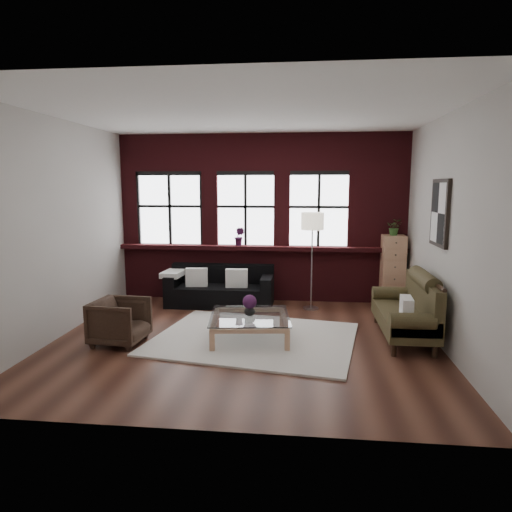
# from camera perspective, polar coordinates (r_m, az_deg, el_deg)

# --- Properties ---
(floor) EXTENTS (5.50, 5.50, 0.00)m
(floor) POSITION_cam_1_polar(r_m,az_deg,el_deg) (6.76, -1.41, -10.46)
(floor) COLOR #3D1F16
(floor) RESTS_ON ground
(ceiling) EXTENTS (5.50, 5.50, 0.00)m
(ceiling) POSITION_cam_1_polar(r_m,az_deg,el_deg) (6.45, -1.52, 17.47)
(ceiling) COLOR white
(ceiling) RESTS_ON ground
(wall_back) EXTENTS (5.50, 0.00, 5.50)m
(wall_back) POSITION_cam_1_polar(r_m,az_deg,el_deg) (8.88, 0.67, 4.75)
(wall_back) COLOR #B3AEA6
(wall_back) RESTS_ON ground
(wall_front) EXTENTS (5.50, 0.00, 5.50)m
(wall_front) POSITION_cam_1_polar(r_m,az_deg,el_deg) (3.96, -6.25, -0.38)
(wall_front) COLOR #B3AEA6
(wall_front) RESTS_ON ground
(wall_left) EXTENTS (0.00, 5.00, 5.00)m
(wall_left) POSITION_cam_1_polar(r_m,az_deg,el_deg) (7.30, -23.43, 3.14)
(wall_left) COLOR #B3AEA6
(wall_left) RESTS_ON ground
(wall_right) EXTENTS (0.00, 5.00, 5.00)m
(wall_right) POSITION_cam_1_polar(r_m,az_deg,el_deg) (6.63, 22.84, 2.68)
(wall_right) COLOR #B3AEA6
(wall_right) RESTS_ON ground
(brick_backwall) EXTENTS (5.50, 0.12, 3.20)m
(brick_backwall) POSITION_cam_1_polar(r_m,az_deg,el_deg) (8.82, 0.64, 4.73)
(brick_backwall) COLOR #471015
(brick_backwall) RESTS_ON floor
(sill_ledge) EXTENTS (5.50, 0.30, 0.08)m
(sill_ledge) POSITION_cam_1_polar(r_m,az_deg,el_deg) (8.79, 0.57, 1.04)
(sill_ledge) COLOR #471015
(sill_ledge) RESTS_ON brick_backwall
(window_left) EXTENTS (1.38, 0.10, 1.50)m
(window_left) POSITION_cam_1_polar(r_m,az_deg,el_deg) (9.17, -10.67, 5.67)
(window_left) COLOR black
(window_left) RESTS_ON brick_backwall
(window_mid) EXTENTS (1.38, 0.10, 1.50)m
(window_mid) POSITION_cam_1_polar(r_m,az_deg,el_deg) (8.86, -1.30, 5.71)
(window_mid) COLOR black
(window_mid) RESTS_ON brick_backwall
(window_right) EXTENTS (1.38, 0.10, 1.50)m
(window_right) POSITION_cam_1_polar(r_m,az_deg,el_deg) (8.79, 7.84, 5.61)
(window_right) COLOR black
(window_right) RESTS_ON brick_backwall
(wall_poster) EXTENTS (0.05, 0.74, 0.94)m
(wall_poster) POSITION_cam_1_polar(r_m,az_deg,el_deg) (6.89, 22.01, 5.02)
(wall_poster) COLOR black
(wall_poster) RESTS_ON wall_right
(shag_rug) EXTENTS (3.17, 2.68, 0.03)m
(shag_rug) POSITION_cam_1_polar(r_m,az_deg,el_deg) (6.78, -0.22, -10.26)
(shag_rug) COLOR beige
(shag_rug) RESTS_ON floor
(dark_sofa) EXTENTS (1.97, 0.80, 0.71)m
(dark_sofa) POSITION_cam_1_polar(r_m,az_deg,el_deg) (8.57, -4.50, -3.83)
(dark_sofa) COLOR black
(dark_sofa) RESTS_ON floor
(pillow_a) EXTENTS (0.41, 0.19, 0.34)m
(pillow_a) POSITION_cam_1_polar(r_m,az_deg,el_deg) (8.53, -7.43, -2.65)
(pillow_a) COLOR white
(pillow_a) RESTS_ON dark_sofa
(pillow_b) EXTENTS (0.41, 0.16, 0.34)m
(pillow_b) POSITION_cam_1_polar(r_m,az_deg,el_deg) (8.38, -2.44, -2.78)
(pillow_b) COLOR white
(pillow_b) RESTS_ON dark_sofa
(vintage_settee) EXTENTS (0.78, 1.75, 0.93)m
(vintage_settee) POSITION_cam_1_polar(r_m,az_deg,el_deg) (7.04, 17.97, -6.14)
(vintage_settee) COLOR #3A321B
(vintage_settee) RESTS_ON floor
(pillow_settee) EXTENTS (0.17, 0.39, 0.34)m
(pillow_settee) POSITION_cam_1_polar(r_m,az_deg,el_deg) (6.49, 18.28, -6.39)
(pillow_settee) COLOR white
(pillow_settee) RESTS_ON vintage_settee
(armchair) EXTENTS (0.76, 0.75, 0.64)m
(armchair) POSITION_cam_1_polar(r_m,az_deg,el_deg) (6.80, -16.64, -7.85)
(armchair) COLOR black
(armchair) RESTS_ON floor
(coffee_table) EXTENTS (1.26, 1.26, 0.38)m
(coffee_table) POSITION_cam_1_polar(r_m,az_deg,el_deg) (6.71, -0.79, -8.97)
(coffee_table) COLOR tan
(coffee_table) RESTS_ON shag_rug
(vase) EXTENTS (0.17, 0.17, 0.16)m
(vase) POSITION_cam_1_polar(r_m,az_deg,el_deg) (6.63, -0.80, -6.76)
(vase) COLOR #B2B2B2
(vase) RESTS_ON coffee_table
(flowers) EXTENTS (0.20, 0.20, 0.20)m
(flowers) POSITION_cam_1_polar(r_m,az_deg,el_deg) (6.60, -0.80, -5.73)
(flowers) COLOR #461842
(flowers) RESTS_ON vase
(drawer_chest) EXTENTS (0.41, 0.41, 1.33)m
(drawer_chest) POSITION_cam_1_polar(r_m,az_deg,el_deg) (8.80, 16.70, -1.81)
(drawer_chest) COLOR tan
(drawer_chest) RESTS_ON floor
(potted_plant_top) EXTENTS (0.32, 0.29, 0.30)m
(potted_plant_top) POSITION_cam_1_polar(r_m,az_deg,el_deg) (8.70, 16.93, 3.47)
(potted_plant_top) COLOR #2D5923
(potted_plant_top) RESTS_ON drawer_chest
(floor_lamp) EXTENTS (0.40, 0.40, 1.90)m
(floor_lamp) POSITION_cam_1_polar(r_m,az_deg,el_deg) (8.23, 6.99, -0.18)
(floor_lamp) COLOR #A5A5A8
(floor_lamp) RESTS_ON floor
(sill_plant) EXTENTS (0.24, 0.22, 0.36)m
(sill_plant) POSITION_cam_1_polar(r_m,az_deg,el_deg) (8.78, -2.08, 2.47)
(sill_plant) COLOR #461842
(sill_plant) RESTS_ON sill_ledge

